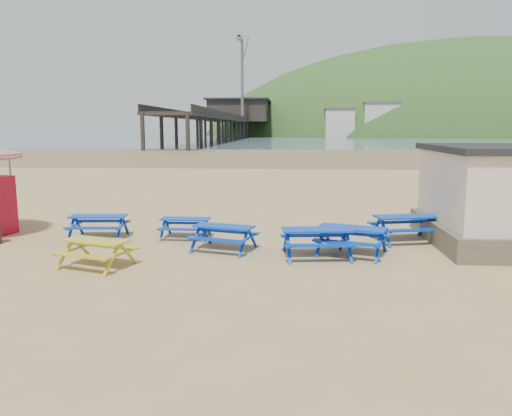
{
  "coord_description": "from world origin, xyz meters",
  "views": [
    {
      "loc": [
        2.26,
        -15.18,
        3.7
      ],
      "look_at": [
        1.11,
        1.5,
        1.0
      ],
      "focal_mm": 35.0,
      "sensor_mm": 36.0,
      "label": 1
    }
  ],
  "objects": [
    {
      "name": "pier",
      "position": [
        -17.99,
        178.23,
        5.46
      ],
      "size": [
        24.0,
        220.0,
        39.29
      ],
      "color": "black",
      "rests_on": "ground"
    },
    {
      "name": "picnic_table_blue_e",
      "position": [
        4.09,
        -0.71,
        0.41
      ],
      "size": [
        2.38,
        2.15,
        0.82
      ],
      "rotation": [
        0.0,
        0.0,
        -0.35
      ],
      "color": "#003FB8",
      "rests_on": "ground"
    },
    {
      "name": "picnic_table_blue_b",
      "position": [
        -1.25,
        1.14,
        0.34
      ],
      "size": [
        1.67,
        1.36,
        0.68
      ],
      "rotation": [
        0.0,
        0.0,
        -0.03
      ],
      "color": "#003FB8",
      "rests_on": "ground"
    },
    {
      "name": "headland_town",
      "position": [
        90.0,
        229.68,
        -9.91
      ],
      "size": [
        264.0,
        144.0,
        108.0
      ],
      "color": "#2D4C1E",
      "rests_on": "ground"
    },
    {
      "name": "wet_sand",
      "position": [
        0.0,
        55.0,
        0.0
      ],
      "size": [
        400.0,
        400.0,
        0.0
      ],
      "primitive_type": "plane",
      "color": "olive",
      "rests_on": "ground"
    },
    {
      "name": "sea",
      "position": [
        0.0,
        170.0,
        0.01
      ],
      "size": [
        400.0,
        400.0,
        0.0
      ],
      "primitive_type": "plane",
      "color": "#495B68",
      "rests_on": "ground"
    },
    {
      "name": "picnic_table_yellow",
      "position": [
        -2.91,
        -2.51,
        0.37
      ],
      "size": [
        2.11,
        1.89,
        0.74
      ],
      "rotation": [
        0.0,
        0.0,
        -0.31
      ],
      "color": "#C2CC10",
      "rests_on": "ground"
    },
    {
      "name": "picnic_table_blue_a",
      "position": [
        -4.2,
        0.96,
        0.39
      ],
      "size": [
        1.96,
        1.63,
        0.78
      ],
      "rotation": [
        0.0,
        0.0,
        0.08
      ],
      "color": "#003FB8",
      "rests_on": "ground"
    },
    {
      "name": "ground",
      "position": [
        0.0,
        0.0,
        0.0
      ],
      "size": [
        400.0,
        400.0,
        0.0
      ],
      "primitive_type": "plane",
      "color": "tan",
      "rests_on": "ground"
    },
    {
      "name": "picnic_table_blue_f",
      "position": [
        3.04,
        -1.06,
        0.42
      ],
      "size": [
        2.14,
        1.81,
        0.83
      ],
      "rotation": [
        0.0,
        0.0,
        0.11
      ],
      "color": "#003FB8",
      "rests_on": "ground"
    },
    {
      "name": "picnic_table_blue_c",
      "position": [
        6.06,
        1.17,
        0.43
      ],
      "size": [
        2.36,
        2.06,
        0.85
      ],
      "rotation": [
        0.0,
        0.0,
        0.23
      ],
      "color": "#003FB8",
      "rests_on": "ground"
    },
    {
      "name": "picnic_table_blue_d",
      "position": [
        0.26,
        -0.45,
        0.38
      ],
      "size": [
        2.15,
        1.91,
        0.76
      ],
      "rotation": [
        0.0,
        0.0,
        -0.28
      ],
      "color": "#003FB8",
      "rests_on": "ground"
    }
  ]
}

